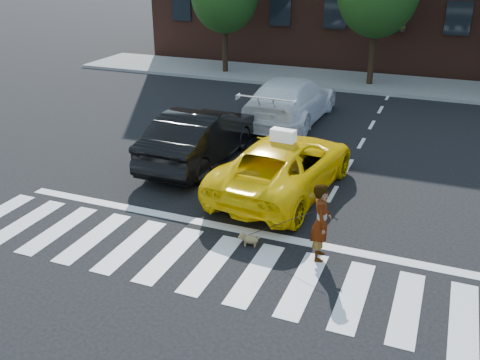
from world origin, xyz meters
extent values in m
plane|color=black|center=(0.00, 0.00, 0.00)|extent=(120.00, 120.00, 0.00)
cube|color=silver|center=(0.00, 0.00, 0.01)|extent=(13.00, 2.40, 0.01)
cube|color=silver|center=(0.00, 1.60, 0.01)|extent=(12.00, 0.30, 0.01)
cube|color=slate|center=(0.00, 17.50, 0.07)|extent=(30.00, 4.00, 0.15)
cylinder|color=black|center=(-7.00, 17.00, 1.62)|extent=(0.28, 0.28, 3.25)
cylinder|color=black|center=(0.50, 17.00, 1.77)|extent=(0.28, 0.28, 3.55)
imported|color=yellow|center=(0.28, 4.13, 0.75)|extent=(3.05, 5.64, 1.50)
imported|color=black|center=(-2.76, 5.22, 0.84)|extent=(1.87, 5.13, 1.68)
imported|color=white|center=(-1.40, 10.27, 0.85)|extent=(2.53, 5.92, 1.70)
imported|color=#999999|center=(2.05, 1.10, 0.87)|extent=(0.54, 0.71, 1.73)
ellipsoid|color=#9C804F|center=(0.49, 1.02, 0.16)|extent=(0.40, 0.25, 0.21)
sphere|color=#9C804F|center=(0.31, 0.99, 0.22)|extent=(0.18, 0.18, 0.15)
sphere|color=#9C804F|center=(0.25, 0.98, 0.19)|extent=(0.08, 0.08, 0.07)
cylinder|color=#9C804F|center=(0.67, 1.04, 0.22)|extent=(0.11, 0.05, 0.09)
sphere|color=#9C804F|center=(0.30, 1.04, 0.26)|extent=(0.06, 0.06, 0.05)
sphere|color=#9C804F|center=(0.32, 0.94, 0.26)|extent=(0.06, 0.06, 0.05)
cylinder|color=#9C804F|center=(0.39, 0.96, 0.05)|extent=(0.05, 0.05, 0.10)
cylinder|color=#9C804F|center=(0.38, 1.05, 0.05)|extent=(0.05, 0.05, 0.10)
cylinder|color=#9C804F|center=(0.61, 0.99, 0.05)|extent=(0.05, 0.05, 0.10)
cylinder|color=#9C804F|center=(0.59, 1.08, 0.05)|extent=(0.05, 0.05, 0.10)
cube|color=white|center=(0.28, 3.93, 1.66)|extent=(0.68, 0.35, 0.32)
camera|label=1|loc=(4.15, -8.74, 6.18)|focal=40.00mm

